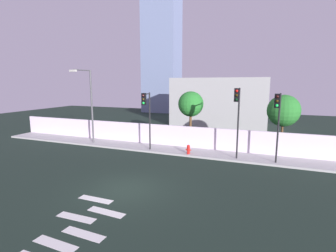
{
  "coord_description": "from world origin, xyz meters",
  "views": [
    {
      "loc": [
        6.82,
        -11.01,
        5.58
      ],
      "look_at": [
        -0.14,
        6.5,
        2.41
      ],
      "focal_mm": 27.1,
      "sensor_mm": 36.0,
      "label": 1
    }
  ],
  "objects_px": {
    "traffic_light_left": "(278,113)",
    "traffic_light_center": "(147,109)",
    "roadside_tree_leftmost": "(191,104)",
    "traffic_light_right": "(237,109)",
    "roadside_tree_midleft": "(284,111)",
    "street_lamp_curbside": "(89,100)",
    "fire_hydrant": "(188,149)"
  },
  "relations": [
    {
      "from": "street_lamp_curbside",
      "to": "roadside_tree_midleft",
      "type": "height_order",
      "value": "street_lamp_curbside"
    },
    {
      "from": "traffic_light_left",
      "to": "traffic_light_center",
      "type": "relative_size",
      "value": 1.02
    },
    {
      "from": "traffic_light_right",
      "to": "roadside_tree_leftmost",
      "type": "bearing_deg",
      "value": 137.55
    },
    {
      "from": "traffic_light_center",
      "to": "roadside_tree_leftmost",
      "type": "distance_m",
      "value": 4.87
    },
    {
      "from": "traffic_light_right",
      "to": "fire_hydrant",
      "type": "relative_size",
      "value": 7.06
    },
    {
      "from": "fire_hydrant",
      "to": "street_lamp_curbside",
      "type": "bearing_deg",
      "value": 179.87
    },
    {
      "from": "traffic_light_center",
      "to": "traffic_light_right",
      "type": "relative_size",
      "value": 0.92
    },
    {
      "from": "roadside_tree_leftmost",
      "to": "roadside_tree_midleft",
      "type": "height_order",
      "value": "roadside_tree_leftmost"
    },
    {
      "from": "traffic_light_right",
      "to": "fire_hydrant",
      "type": "xyz_separation_m",
      "value": [
        -3.64,
        0.53,
        -3.34
      ]
    },
    {
      "from": "street_lamp_curbside",
      "to": "roadside_tree_leftmost",
      "type": "height_order",
      "value": "street_lamp_curbside"
    },
    {
      "from": "roadside_tree_midleft",
      "to": "fire_hydrant",
      "type": "bearing_deg",
      "value": -151.51
    },
    {
      "from": "traffic_light_center",
      "to": "roadside_tree_midleft",
      "type": "bearing_deg",
      "value": 23.11
    },
    {
      "from": "traffic_light_center",
      "to": "traffic_light_right",
      "type": "distance_m",
      "value": 6.92
    },
    {
      "from": "roadside_tree_midleft",
      "to": "roadside_tree_leftmost",
      "type": "bearing_deg",
      "value": -180.0
    },
    {
      "from": "roadside_tree_leftmost",
      "to": "traffic_light_right",
      "type": "bearing_deg",
      "value": -42.45
    },
    {
      "from": "street_lamp_curbside",
      "to": "fire_hydrant",
      "type": "bearing_deg",
      "value": -0.13
    },
    {
      "from": "traffic_light_left",
      "to": "fire_hydrant",
      "type": "height_order",
      "value": "traffic_light_left"
    },
    {
      "from": "traffic_light_left",
      "to": "fire_hydrant",
      "type": "xyz_separation_m",
      "value": [
        -6.21,
        0.46,
        -3.11
      ]
    },
    {
      "from": "traffic_light_left",
      "to": "roadside_tree_leftmost",
      "type": "relative_size",
      "value": 0.98
    },
    {
      "from": "fire_hydrant",
      "to": "roadside_tree_midleft",
      "type": "distance_m",
      "value": 8.21
    },
    {
      "from": "street_lamp_curbside",
      "to": "traffic_light_right",
      "type": "bearing_deg",
      "value": -2.45
    },
    {
      "from": "traffic_light_left",
      "to": "roadside_tree_midleft",
      "type": "relative_size",
      "value": 1.02
    },
    {
      "from": "street_lamp_curbside",
      "to": "roadside_tree_midleft",
      "type": "relative_size",
      "value": 1.4
    },
    {
      "from": "traffic_light_left",
      "to": "street_lamp_curbside",
      "type": "xyz_separation_m",
      "value": [
        -15.51,
        0.48,
        0.46
      ]
    },
    {
      "from": "traffic_light_center",
      "to": "street_lamp_curbside",
      "type": "xyz_separation_m",
      "value": [
        -6.03,
        0.64,
        0.5
      ]
    },
    {
      "from": "traffic_light_right",
      "to": "roadside_tree_midleft",
      "type": "height_order",
      "value": "traffic_light_right"
    },
    {
      "from": "traffic_light_left",
      "to": "street_lamp_curbside",
      "type": "height_order",
      "value": "street_lamp_curbside"
    },
    {
      "from": "traffic_light_center",
      "to": "roadside_tree_midleft",
      "type": "xyz_separation_m",
      "value": [
        10.03,
        4.28,
        -0.17
      ]
    },
    {
      "from": "roadside_tree_midleft",
      "to": "traffic_light_center",
      "type": "bearing_deg",
      "value": -156.89
    },
    {
      "from": "traffic_light_left",
      "to": "traffic_light_center",
      "type": "distance_m",
      "value": 9.48
    },
    {
      "from": "street_lamp_curbside",
      "to": "roadside_tree_leftmost",
      "type": "bearing_deg",
      "value": 23.58
    },
    {
      "from": "traffic_light_right",
      "to": "roadside_tree_midleft",
      "type": "xyz_separation_m",
      "value": [
        3.11,
        4.2,
        -0.44
      ]
    }
  ]
}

